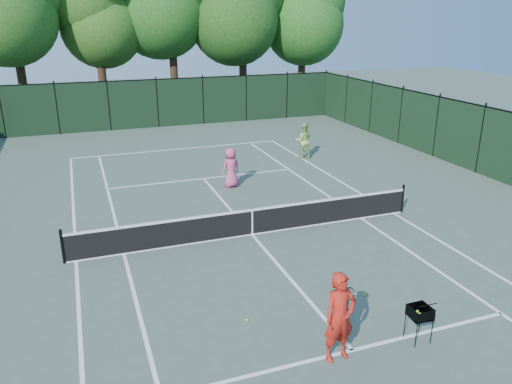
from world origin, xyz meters
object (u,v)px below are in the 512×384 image
object	(u,v)px
player_green	(303,140)
ball_hopper	(420,312)
loose_ball_near_cart	(364,295)
player_pink	(231,168)
coach	(340,317)
loose_ball_midcourt	(247,320)

from	to	relation	value
player_green	ball_hopper	xyz separation A→B (m)	(-4.06, -14.59, -0.18)
ball_hopper	loose_ball_near_cart	size ratio (longest dim) A/B	12.52
player_pink	coach	bearing A→B (deg)	67.33
player_pink	player_green	distance (m)	5.68
ball_hopper	loose_ball_midcourt	world-z (taller)	ball_hopper
coach	player_green	world-z (taller)	coach
player_pink	player_green	bearing A→B (deg)	-163.53
coach	player_pink	bearing A→B (deg)	78.77
loose_ball_near_cart	coach	bearing A→B (deg)	-133.49
player_pink	loose_ball_near_cart	size ratio (longest dim) A/B	24.61
coach	loose_ball_midcourt	world-z (taller)	coach
ball_hopper	loose_ball_midcourt	size ratio (longest dim) A/B	12.52
loose_ball_near_cart	loose_ball_midcourt	size ratio (longest dim) A/B	1.00
ball_hopper	loose_ball_midcourt	xyz separation A→B (m)	(-3.30, 1.98, -0.68)
player_pink	loose_ball_midcourt	distance (m)	9.91
coach	player_green	xyz separation A→B (m)	(6.00, 14.51, -0.09)
ball_hopper	player_pink	bearing A→B (deg)	99.75
player_green	loose_ball_near_cart	xyz separation A→B (m)	(-4.16, -12.57, -0.86)
player_green	ball_hopper	bearing A→B (deg)	90.25
loose_ball_near_cart	ball_hopper	bearing A→B (deg)	-87.12
coach	player_pink	distance (m)	11.49
ball_hopper	loose_ball_near_cart	bearing A→B (deg)	99.13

